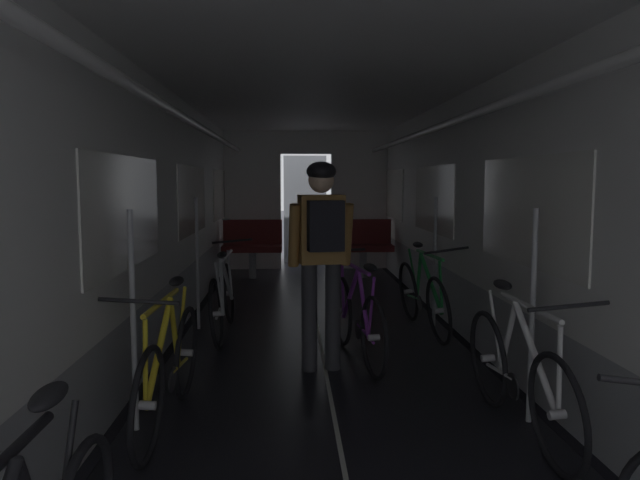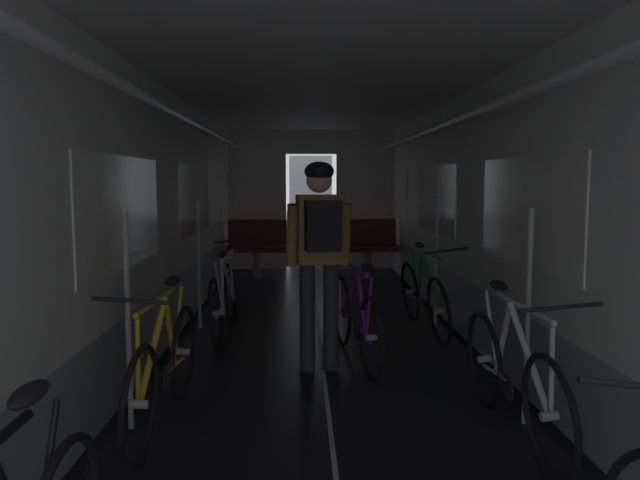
# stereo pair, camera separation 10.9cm
# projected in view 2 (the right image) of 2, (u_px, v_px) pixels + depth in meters

# --- Properties ---
(train_car_shell) EXTENTS (3.14, 12.34, 2.57)m
(train_car_shell) POSITION_uv_depth(u_px,v_px,m) (322.00, 166.00, 5.17)
(train_car_shell) COLOR black
(train_car_shell) RESTS_ON ground
(bench_seat_far_left) EXTENTS (0.98, 0.51, 0.95)m
(bench_seat_far_left) POSITION_uv_depth(u_px,v_px,m) (257.00, 243.00, 9.70)
(bench_seat_far_left) COLOR gray
(bench_seat_far_left) RESTS_ON ground
(bench_seat_far_right) EXTENTS (0.98, 0.51, 0.95)m
(bench_seat_far_right) POSITION_uv_depth(u_px,v_px,m) (367.00, 243.00, 9.76)
(bench_seat_far_right) COLOR gray
(bench_seat_far_right) RESTS_ON ground
(bicycle_green) EXTENTS (0.46, 1.69, 0.95)m
(bicycle_green) POSITION_uv_depth(u_px,v_px,m) (424.00, 296.00, 6.20)
(bicycle_green) COLOR black
(bicycle_green) RESTS_ON ground
(bicycle_white) EXTENTS (0.44, 1.69, 0.95)m
(bicycle_white) POSITION_uv_depth(u_px,v_px,m) (512.00, 376.00, 3.66)
(bicycle_white) COLOR black
(bicycle_white) RESTS_ON ground
(bicycle_silver) EXTENTS (0.44, 1.69, 0.95)m
(bicycle_silver) POSITION_uv_depth(u_px,v_px,m) (224.00, 298.00, 6.08)
(bicycle_silver) COLOR black
(bicycle_silver) RESTS_ON ground
(bicycle_yellow) EXTENTS (0.44, 1.69, 0.94)m
(bicycle_yellow) POSITION_uv_depth(u_px,v_px,m) (164.00, 367.00, 3.83)
(bicycle_yellow) COLOR black
(bicycle_yellow) RESTS_ON ground
(person_cyclist_aisle) EXTENTS (0.55, 0.42, 1.73)m
(person_cyclist_aisle) POSITION_uv_depth(u_px,v_px,m) (320.00, 243.00, 4.86)
(person_cyclist_aisle) COLOR #2D2D33
(person_cyclist_aisle) RESTS_ON ground
(bicycle_purple_in_aisle) EXTENTS (0.46, 1.67, 0.93)m
(bicycle_purple_in_aisle) POSITION_uv_depth(u_px,v_px,m) (355.00, 318.00, 5.20)
(bicycle_purple_in_aisle) COLOR black
(bicycle_purple_in_aisle) RESTS_ON ground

